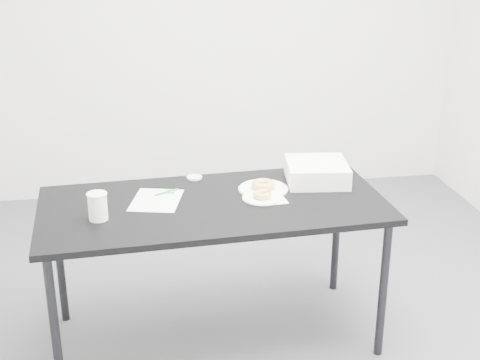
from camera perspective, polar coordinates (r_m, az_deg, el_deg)
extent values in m
plane|color=#4D4E52|center=(3.74, 0.70, -12.10)|extent=(4.00, 4.00, 0.00)
cube|color=silver|center=(5.16, -3.24, 13.34)|extent=(4.00, 0.02, 2.70)
cube|color=black|center=(3.28, -2.29, -2.17)|extent=(1.72, 0.88, 0.03)
cylinder|color=black|center=(3.14, -15.52, -12.16)|extent=(0.04, 0.04, 0.74)
cylinder|color=black|center=(3.71, -15.14, -6.59)|extent=(0.04, 0.04, 0.74)
cylinder|color=black|center=(3.39, 12.12, -9.17)|extent=(0.04, 0.04, 0.74)
cylinder|color=black|center=(3.93, 8.22, -4.45)|extent=(0.04, 0.04, 0.74)
cube|color=white|center=(3.32, -7.15, -1.71)|extent=(0.29, 0.34, 0.00)
cube|color=green|center=(3.41, -5.97, -0.99)|extent=(0.06, 0.06, 0.00)
cylinder|color=#0B8156|center=(3.40, -6.28, -1.03)|extent=(0.12, 0.07, 0.01)
cube|color=white|center=(3.31, 2.68, -1.66)|extent=(0.15, 0.15, 0.00)
cylinder|color=white|center=(3.31, 1.92, -1.53)|extent=(0.20, 0.20, 0.01)
torus|color=gold|center=(3.31, 1.92, -1.24)|extent=(0.10, 0.10, 0.03)
cylinder|color=white|center=(3.43, 2.00, -0.77)|extent=(0.26, 0.26, 0.01)
torus|color=gold|center=(3.42, 2.00, -0.41)|extent=(0.13, 0.13, 0.04)
cylinder|color=white|center=(3.13, -12.05, -2.21)|extent=(0.09, 0.09, 0.13)
cylinder|color=white|center=(3.58, -3.92, 0.22)|extent=(0.08, 0.08, 0.01)
cube|color=white|center=(3.54, 6.56, 0.70)|extent=(0.35, 0.35, 0.10)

